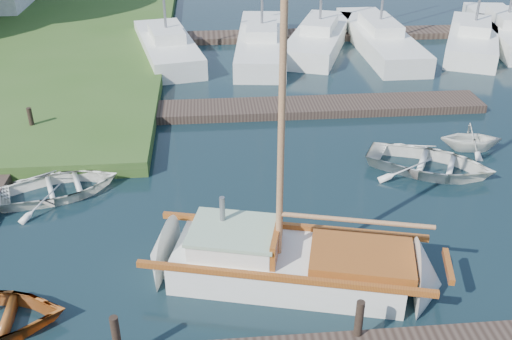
{
  "coord_description": "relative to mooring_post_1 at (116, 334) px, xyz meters",
  "views": [
    {
      "loc": [
        -1.14,
        -12.79,
        8.31
      ],
      "look_at": [
        0.0,
        0.0,
        1.2
      ],
      "focal_mm": 40.0,
      "sensor_mm": 36.0,
      "label": 1
    }
  ],
  "objects": [
    {
      "name": "ground",
      "position": [
        3.0,
        5.0,
        -0.7
      ],
      "size": [
        160.0,
        160.0,
        0.0
      ],
      "primitive_type": "plane",
      "color": "black",
      "rests_on": "ground"
    },
    {
      "name": "far_dock",
      "position": [
        5.0,
        11.5,
        -0.55
      ],
      "size": [
        14.0,
        1.6,
        0.3
      ],
      "primitive_type": "cube",
      "color": "#30231C",
      "rests_on": "ground"
    },
    {
      "name": "pontoon",
      "position": [
        13.0,
        21.0,
        -0.55
      ],
      "size": [
        30.0,
        1.6,
        0.3
      ],
      "primitive_type": "cube",
      "color": "#30231C",
      "rests_on": "ground"
    },
    {
      "name": "mooring_post_1",
      "position": [
        0.0,
        0.0,
        0.0
      ],
      "size": [
        0.16,
        0.16,
        0.8
      ],
      "primitive_type": "cylinder",
      "color": "black",
      "rests_on": "near_dock"
    },
    {
      "name": "mooring_post_2",
      "position": [
        4.5,
        0.0,
        0.0
      ],
      "size": [
        0.16,
        0.16,
        0.8
      ],
      "primitive_type": "cylinder",
      "color": "black",
      "rests_on": "near_dock"
    },
    {
      "name": "mooring_post_5",
      "position": [
        -4.0,
        10.0,
        0.0
      ],
      "size": [
        0.16,
        0.16,
        0.8
      ],
      "primitive_type": "cylinder",
      "color": "black",
      "rests_on": "left_dock"
    },
    {
      "name": "sailboat",
      "position": [
        3.6,
        2.1,
        -0.36
      ],
      "size": [
        7.41,
        3.65,
        9.83
      ],
      "rotation": [
        0.0,
        0.0,
        -0.25
      ],
      "color": "white",
      "rests_on": "ground"
    },
    {
      "name": "tender_a",
      "position": [
        -2.4,
        6.22,
        -0.36
      ],
      "size": [
        3.87,
        3.29,
        0.68
      ],
      "primitive_type": "imported",
      "rotation": [
        0.0,
        0.0,
        1.9
      ],
      "color": "white",
      "rests_on": "ground"
    },
    {
      "name": "tender_c",
      "position": [
        8.35,
        6.63,
        -0.32
      ],
      "size": [
        4.49,
        4.06,
        0.76
      ],
      "primitive_type": "imported",
      "rotation": [
        0.0,
        0.0,
        1.08
      ],
      "color": "white",
      "rests_on": "ground"
    },
    {
      "name": "tender_d",
      "position": [
        10.15,
        7.9,
        -0.2
      ],
      "size": [
        2.12,
        1.9,
        1.01
      ],
      "primitive_type": "imported",
      "rotation": [
        0.0,
        0.0,
        1.43
      ],
      "color": "white",
      "rests_on": "ground"
    },
    {
      "name": "marina_boat_0",
      "position": [
        0.05,
        18.41,
        -0.12
      ],
      "size": [
        3.66,
        7.63,
        11.9
      ],
      "rotation": [
        0.0,
        0.0,
        1.78
      ],
      "color": "white",
      "rests_on": "ground"
    },
    {
      "name": "marina_boat_1",
      "position": [
        4.51,
        18.79,
        -0.13
      ],
      "size": [
        3.22,
        9.11,
        11.42
      ],
      "rotation": [
        0.0,
        0.0,
        1.45
      ],
      "color": "white",
      "rests_on": "ground"
    },
    {
      "name": "marina_boat_2",
      "position": [
        7.37,
        19.32,
        -0.13
      ],
      "size": [
        4.79,
        8.08,
        10.43
      ],
      "rotation": [
        0.0,
        0.0,
        1.21
      ],
      "color": "white",
      "rests_on": "ground"
    },
    {
      "name": "marina_boat_3",
      "position": [
        10.28,
        19.03,
        -0.14
      ],
      "size": [
        2.26,
        9.27,
        10.94
      ],
      "rotation": [
        0.0,
        0.0,
        1.58
      ],
      "color": "white",
      "rests_on": "ground"
    },
    {
      "name": "marina_boat_4",
      "position": [
        14.75,
        18.42,
        -0.13
      ],
      "size": [
        5.14,
        7.69,
        10.09
      ],
      "rotation": [
        0.0,
        0.0,
        1.14
      ],
      "color": "white",
      "rests_on": "ground"
    },
    {
      "name": "marina_boat_5",
      "position": [
        17.07,
        19.79,
        -0.13
      ],
      "size": [
        3.65,
        9.14,
        11.52
      ],
      "rotation": [
        0.0,
        0.0,
        1.4
      ],
      "color": "white",
      "rests_on": "ground"
    }
  ]
}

